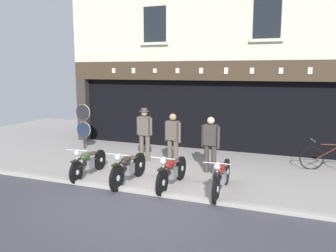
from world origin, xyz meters
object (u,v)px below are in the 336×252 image
motorcycle_center_right (222,176)px  salesman_left (145,132)px  shopkeeper_center (173,137)px  advert_board_near (249,105)px  motorcycle_center (172,171)px  motorcycle_center_left (128,167)px  tyre_sign_pole (83,122)px  advert_board_far (286,105)px  leaning_bicycle (331,158)px  salesman_right (210,142)px  motorcycle_left (88,162)px

motorcycle_center_right → salesman_left: 3.76m
shopkeeper_center → advert_board_near: advert_board_near is taller
motorcycle_center → motorcycle_center_right: (1.28, 0.04, 0.01)m
motorcycle_center_left → tyre_sign_pole: 4.68m
advert_board_near → advert_board_far: (1.28, 0.00, 0.06)m
motorcycle_center_left → leaning_bicycle: size_ratio=1.14×
shopkeeper_center → salesman_left: bearing=-4.1°
salesman_left → salesman_right: 2.42m
salesman_right → advert_board_far: 3.66m
shopkeeper_center → leaning_bicycle: shopkeeper_center is taller
salesman_right → advert_board_near: 3.18m
tyre_sign_pole → advert_board_far: bearing=13.6°
motorcycle_center → advert_board_far: 5.43m
motorcycle_left → advert_board_near: (3.71, 4.62, 1.31)m
motorcycle_left → motorcycle_center_left: 1.35m
salesman_left → salesman_right: salesman_left is taller
motorcycle_center_right → salesman_right: salesman_right is taller
motorcycle_center_left → salesman_right: 2.52m
motorcycle_center_left → advert_board_near: (2.36, 4.76, 1.29)m
motorcycle_center_left → salesman_right: bearing=-136.4°
advert_board_far → salesman_right: bearing=-122.1°
motorcycle_left → salesman_right: size_ratio=1.19×
motorcycle_center → tyre_sign_pole: size_ratio=1.15×
advert_board_far → motorcycle_center_left: bearing=-127.5°
motorcycle_center → advert_board_far: advert_board_far is taller
motorcycle_center_left → salesman_right: salesman_right is taller
motorcycle_center_left → leaning_bicycle: same height
motorcycle_center → salesman_left: (-1.78, 2.15, 0.55)m
motorcycle_left → motorcycle_center_left: motorcycle_center_left is taller
salesman_left → shopkeeper_center: salesman_left is taller
salesman_left → tyre_sign_pole: (-2.91, 0.76, 0.07)m
shopkeeper_center → leaning_bicycle: bearing=-152.7°
salesman_left → salesman_right: bearing=169.7°
motorcycle_left → salesman_left: (0.74, 2.14, 0.56)m
motorcycle_center → salesman_right: (0.57, 1.63, 0.49)m
salesman_left → leaning_bicycle: bearing=-167.2°
motorcycle_center → shopkeeper_center: shopkeeper_center is taller
motorcycle_center → leaning_bicycle: (3.87, 3.21, -0.05)m
shopkeeper_center → advert_board_far: bearing=-127.7°
advert_board_far → shopkeeper_center: bearing=-138.5°
advert_board_near → shopkeeper_center: bearing=-123.8°
advert_board_near → motorcycle_left: bearing=-128.7°
advert_board_far → motorcycle_left: bearing=-137.2°
motorcycle_center_right → shopkeeper_center: 2.72m
motorcycle_center_left → salesman_left: size_ratio=1.14×
advert_board_near → advert_board_far: advert_board_far is taller
salesman_right → advert_board_near: advert_board_near is taller
motorcycle_center_left → tyre_sign_pole: (-3.51, 3.03, 0.61)m
motorcycle_center_left → motorcycle_left: bearing=-7.1°
motorcycle_center → leaning_bicycle: 5.02m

